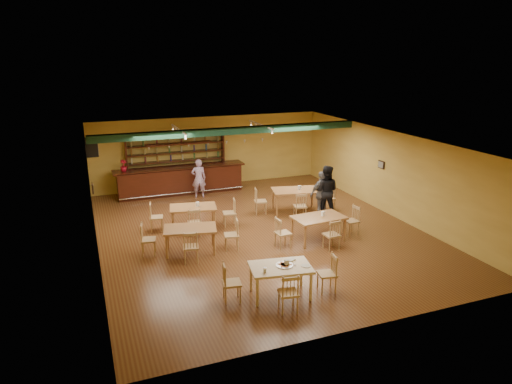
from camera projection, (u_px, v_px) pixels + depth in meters
name	position (u px, v px, depth m)	size (l,w,h in m)	color
floor	(259.00, 231.00, 15.18)	(12.00, 12.00, 0.00)	#573018
ceiling_beam	(231.00, 131.00, 16.86)	(10.00, 0.30, 0.25)	#103220
track_rail_left	(179.00, 129.00, 16.76)	(0.05, 2.50, 0.05)	white
track_rail_right	(261.00, 125.00, 17.86)	(0.05, 2.50, 0.05)	white
ac_unit	(92.00, 147.00, 16.62)	(0.34, 0.70, 0.48)	white
picture_left	(93.00, 188.00, 13.89)	(0.04, 0.34, 0.28)	black
picture_right	(381.00, 165.00, 16.84)	(0.04, 0.34, 0.28)	black
bar_counter	(180.00, 180.00, 19.12)	(5.34, 0.85, 1.13)	#38170B
back_bar_hutch	(177.00, 163.00, 19.52)	(4.13, 0.40, 2.28)	#38170B
poinsettia	(123.00, 166.00, 18.13)	(0.26, 0.26, 0.47)	red
dining_table_a	(193.00, 217.00, 15.33)	(1.50, 0.90, 0.75)	#A17339
dining_table_b	(295.00, 201.00, 16.94)	(1.66, 1.00, 0.83)	#A17339
dining_table_c	(191.00, 240.00, 13.48)	(1.50, 0.90, 0.75)	#A17339
dining_table_d	(318.00, 229.00, 14.29)	(1.57, 0.94, 0.79)	#A17339
near_table	(280.00, 281.00, 11.03)	(1.43, 0.92, 0.77)	beige
pizza_tray	(284.00, 265.00, 10.95)	(0.40, 0.40, 0.01)	silver
parmesan_shaker	(265.00, 270.00, 10.61)	(0.07, 0.07, 0.11)	#EAE5C6
napkin_stack	(291.00, 260.00, 11.22)	(0.20, 0.15, 0.03)	white
pizza_server	(289.00, 263.00, 11.05)	(0.32, 0.09, 0.00)	silver
side_plate	(306.00, 266.00, 10.93)	(0.22, 0.22, 0.01)	white
patron_bar	(199.00, 178.00, 18.51)	(0.57, 0.38, 1.58)	#814CA5
patron_right_a	(326.00, 191.00, 16.35)	(0.89, 0.70, 1.84)	black
patron_right_b	(322.00, 194.00, 16.37)	(0.96, 0.40, 1.64)	slate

